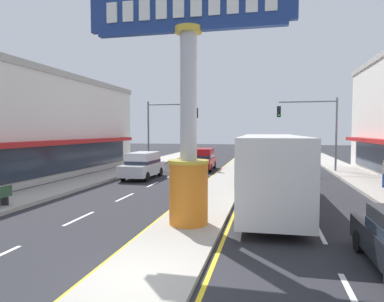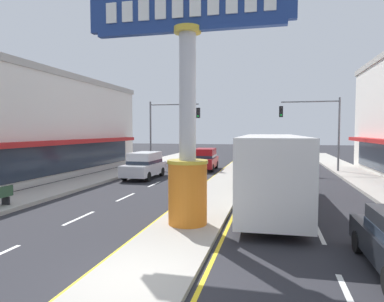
{
  "view_description": "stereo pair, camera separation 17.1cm",
  "coord_description": "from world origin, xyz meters",
  "px_view_note": "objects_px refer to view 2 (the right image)",
  "views": [
    {
      "loc": [
        2.76,
        -7.15,
        3.48
      ],
      "look_at": [
        -0.47,
        7.2,
        2.6
      ],
      "focal_mm": 31.69,
      "sensor_mm": 36.0,
      "label": 1
    },
    {
      "loc": [
        2.93,
        -7.11,
        3.48
      ],
      "look_at": [
        -0.47,
        7.2,
        2.6
      ],
      "focal_mm": 31.69,
      "sensor_mm": 36.0,
      "label": 2
    }
  ],
  "objects_px": {
    "traffic_light_right_side": "(316,121)",
    "bus_near_right_lane": "(271,166)",
    "sedan_far_right_lane": "(271,164)",
    "suv_near_left_lane": "(205,159)",
    "traffic_light_left_side": "(168,122)",
    "district_sign": "(188,113)",
    "suv_far_left_oncoming": "(144,165)",
    "storefront_left": "(24,126)"
  },
  "relations": [
    {
      "from": "traffic_light_left_side",
      "to": "bus_near_right_lane",
      "type": "height_order",
      "value": "traffic_light_left_side"
    },
    {
      "from": "storefront_left",
      "to": "traffic_light_left_side",
      "type": "xyz_separation_m",
      "value": [
        9.12,
        7.82,
        0.37
      ]
    },
    {
      "from": "traffic_light_right_side",
      "to": "suv_far_left_oncoming",
      "type": "height_order",
      "value": "traffic_light_right_side"
    },
    {
      "from": "traffic_light_left_side",
      "to": "traffic_light_right_side",
      "type": "relative_size",
      "value": 1.0
    },
    {
      "from": "bus_near_right_lane",
      "to": "suv_near_left_lane",
      "type": "distance_m",
      "value": 14.61
    },
    {
      "from": "district_sign",
      "to": "bus_near_right_lane",
      "type": "xyz_separation_m",
      "value": [
        2.88,
        4.33,
        -2.25
      ]
    },
    {
      "from": "traffic_light_right_side",
      "to": "bus_near_right_lane",
      "type": "relative_size",
      "value": 0.55
    },
    {
      "from": "suv_far_left_oncoming",
      "to": "suv_near_left_lane",
      "type": "bearing_deg",
      "value": 61.86
    },
    {
      "from": "storefront_left",
      "to": "suv_near_left_lane",
      "type": "height_order",
      "value": "storefront_left"
    },
    {
      "from": "storefront_left",
      "to": "traffic_light_right_side",
      "type": "height_order",
      "value": "storefront_left"
    },
    {
      "from": "sedan_far_right_lane",
      "to": "suv_near_left_lane",
      "type": "relative_size",
      "value": 0.93
    },
    {
      "from": "suv_far_left_oncoming",
      "to": "sedan_far_right_lane",
      "type": "bearing_deg",
      "value": 28.2
    },
    {
      "from": "storefront_left",
      "to": "sedan_far_right_lane",
      "type": "distance_m",
      "value": 19.6
    },
    {
      "from": "traffic_light_right_side",
      "to": "bus_near_right_lane",
      "type": "bearing_deg",
      "value": -104.61
    },
    {
      "from": "traffic_light_right_side",
      "to": "bus_near_right_lane",
      "type": "height_order",
      "value": "traffic_light_right_side"
    },
    {
      "from": "bus_near_right_lane",
      "to": "suv_near_left_lane",
      "type": "height_order",
      "value": "bus_near_right_lane"
    },
    {
      "from": "traffic_light_left_side",
      "to": "suv_near_left_lane",
      "type": "height_order",
      "value": "traffic_light_left_side"
    },
    {
      "from": "storefront_left",
      "to": "traffic_light_left_side",
      "type": "distance_m",
      "value": 12.02
    },
    {
      "from": "bus_near_right_lane",
      "to": "traffic_light_right_side",
      "type": "bearing_deg",
      "value": 75.39
    },
    {
      "from": "bus_near_right_lane",
      "to": "suv_far_left_oncoming",
      "type": "relative_size",
      "value": 2.43
    },
    {
      "from": "sedan_far_right_lane",
      "to": "suv_far_left_oncoming",
      "type": "xyz_separation_m",
      "value": [
        -9.05,
        -4.85,
        0.2
      ]
    },
    {
      "from": "traffic_light_right_side",
      "to": "sedan_far_right_lane",
      "type": "distance_m",
      "value": 5.25
    },
    {
      "from": "district_sign",
      "to": "suv_near_left_lane",
      "type": "height_order",
      "value": "district_sign"
    },
    {
      "from": "bus_near_right_lane",
      "to": "suv_far_left_oncoming",
      "type": "height_order",
      "value": "bus_near_right_lane"
    },
    {
      "from": "sedan_far_right_lane",
      "to": "storefront_left",
      "type": "bearing_deg",
      "value": -162.43
    },
    {
      "from": "district_sign",
      "to": "traffic_light_right_side",
      "type": "xyz_separation_m",
      "value": [
        6.46,
        18.08,
        0.13
      ]
    },
    {
      "from": "district_sign",
      "to": "traffic_light_left_side",
      "type": "xyz_separation_m",
      "value": [
        -6.46,
        18.4,
        0.13
      ]
    },
    {
      "from": "storefront_left",
      "to": "sedan_far_right_lane",
      "type": "height_order",
      "value": "storefront_left"
    },
    {
      "from": "traffic_light_left_side",
      "to": "sedan_far_right_lane",
      "type": "xyz_separation_m",
      "value": [
        9.34,
        -1.98,
        -3.46
      ]
    },
    {
      "from": "traffic_light_left_side",
      "to": "suv_near_left_lane",
      "type": "relative_size",
      "value": 1.33
    },
    {
      "from": "suv_near_left_lane",
      "to": "suv_far_left_oncoming",
      "type": "relative_size",
      "value": 1.01
    },
    {
      "from": "traffic_light_right_side",
      "to": "traffic_light_left_side",
      "type": "bearing_deg",
      "value": 178.59
    },
    {
      "from": "sedan_far_right_lane",
      "to": "suv_far_left_oncoming",
      "type": "relative_size",
      "value": 0.94
    },
    {
      "from": "traffic_light_left_side",
      "to": "sedan_far_right_lane",
      "type": "bearing_deg",
      "value": -11.96
    },
    {
      "from": "sedan_far_right_lane",
      "to": "suv_near_left_lane",
      "type": "xyz_separation_m",
      "value": [
        -5.75,
        1.31,
        0.2
      ]
    },
    {
      "from": "traffic_light_left_side",
      "to": "suv_far_left_oncoming",
      "type": "bearing_deg",
      "value": -87.6
    },
    {
      "from": "sedan_far_right_lane",
      "to": "district_sign",
      "type": "bearing_deg",
      "value": -99.93
    },
    {
      "from": "bus_near_right_lane",
      "to": "sedan_far_right_lane",
      "type": "xyz_separation_m",
      "value": [
        -0.0,
        12.09,
        -1.08
      ]
    },
    {
      "from": "traffic_light_left_side",
      "to": "sedan_far_right_lane",
      "type": "distance_m",
      "value": 10.15
    },
    {
      "from": "traffic_light_left_side",
      "to": "suv_far_left_oncoming",
      "type": "xyz_separation_m",
      "value": [
        0.29,
        -6.83,
        -3.26
      ]
    },
    {
      "from": "district_sign",
      "to": "storefront_left",
      "type": "xyz_separation_m",
      "value": [
        -15.58,
        10.57,
        -0.24
      ]
    },
    {
      "from": "traffic_light_right_side",
      "to": "suv_near_left_lane",
      "type": "distance_m",
      "value": 9.9
    }
  ]
}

